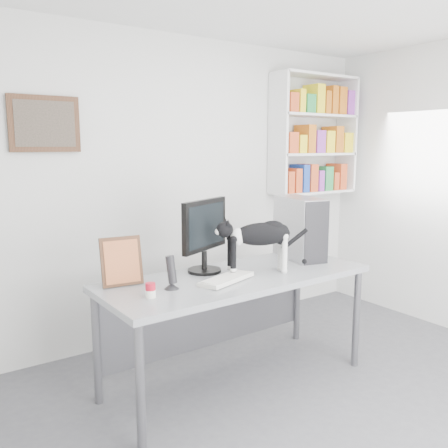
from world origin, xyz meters
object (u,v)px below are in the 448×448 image
at_px(leaning_print, 121,260).
at_px(pc_tower, 300,228).
at_px(soup_can, 150,290).
at_px(speaker, 171,272).
at_px(cat, 260,247).
at_px(desk, 237,330).
at_px(keyboard, 226,279).
at_px(bookshelf, 314,135).
at_px(monitor, 204,235).

bearing_deg(leaning_print, pc_tower, 3.78).
bearing_deg(soup_can, leaning_print, 96.78).
bearing_deg(soup_can, speaker, 23.82).
height_order(leaning_print, cat, cat).
distance_m(desk, keyboard, 0.46).
relative_size(keyboard, cat, 0.69).
bearing_deg(pc_tower, keyboard, -153.14).
bearing_deg(bookshelf, monitor, -157.22).
bearing_deg(speaker, keyboard, -30.45).
bearing_deg(keyboard, desk, 10.77).
distance_m(monitor, speaker, 0.48).
relative_size(monitor, speaker, 2.39).
bearing_deg(bookshelf, pc_tower, -139.15).
height_order(desk, pc_tower, pc_tower).
bearing_deg(cat, speaker, -164.11).
distance_m(desk, speaker, 0.76).
relative_size(speaker, leaning_print, 0.68).
xyz_separation_m(monitor, keyboard, (-0.01, -0.29, -0.26)).
height_order(speaker, soup_can, speaker).
height_order(monitor, speaker, monitor).
xyz_separation_m(bookshelf, speaker, (-2.25, -1.01, -0.91)).
xyz_separation_m(desk, keyboard, (-0.16, -0.09, 0.43)).
relative_size(bookshelf, monitor, 2.28).
xyz_separation_m(desk, speaker, (-0.55, -0.03, 0.53)).
xyz_separation_m(bookshelf, desk, (-1.71, -0.98, -1.44)).
bearing_deg(desk, keyboard, -152.10).
height_order(desk, speaker, speaker).
height_order(desk, cat, cat).
height_order(desk, keyboard, keyboard).
relative_size(leaning_print, soup_can, 3.69).
xyz_separation_m(desk, soup_can, (-0.73, -0.11, 0.46)).
height_order(pc_tower, soup_can, pc_tower).
distance_m(bookshelf, soup_can, 2.85).
relative_size(bookshelf, leaning_print, 3.69).
xyz_separation_m(leaning_print, cat, (0.93, -0.28, 0.03)).
relative_size(desk, monitor, 3.63).
bearing_deg(soup_can, bookshelf, 24.18).
bearing_deg(bookshelf, leaning_print, -163.15).
distance_m(keyboard, pc_tower, 0.94).
xyz_separation_m(bookshelf, monitor, (-1.86, -0.78, -0.75)).
height_order(leaning_print, soup_can, leaning_print).
relative_size(desk, leaning_print, 5.89).
height_order(desk, monitor, monitor).
distance_m(desk, monitor, 0.73).
bearing_deg(desk, bookshelf, 28.43).
bearing_deg(desk, pc_tower, 8.85).
bearing_deg(monitor, keyboard, -115.59).
relative_size(monitor, cat, 0.86).
bearing_deg(speaker, cat, -23.90).
xyz_separation_m(desk, cat, (0.16, -0.05, 0.61)).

